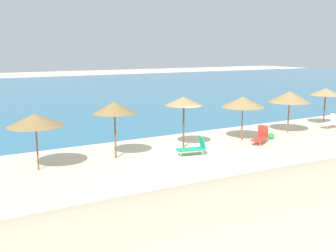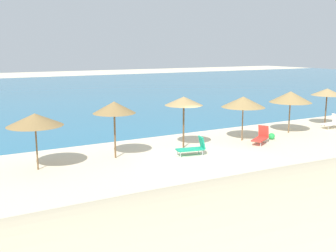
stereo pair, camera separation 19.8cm
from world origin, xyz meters
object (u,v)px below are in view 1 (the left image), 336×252
at_px(beach_umbrella_4, 115,108).
at_px(beach_umbrella_6, 243,102).
at_px(lounge_chair_0, 261,137).
at_px(lounge_chair_1, 331,122).
at_px(beach_ball, 271,136).
at_px(lounge_chair_2, 194,147).
at_px(beach_umbrella_8, 326,92).
at_px(beach_umbrella_5, 184,101).
at_px(beach_umbrella_7, 290,97).
at_px(beach_umbrella_3, 35,120).

distance_m(beach_umbrella_4, beach_umbrella_6, 7.81).
distance_m(lounge_chair_0, lounge_chair_1, 7.27).
xyz_separation_m(beach_umbrella_4, beach_umbrella_6, (7.81, -0.14, -0.22)).
xyz_separation_m(lounge_chair_0, beach_ball, (1.30, 0.49, -0.21)).
bearing_deg(beach_ball, lounge_chair_2, -173.46).
bearing_deg(beach_ball, lounge_chair_1, 4.65).
bearing_deg(beach_umbrella_8, lounge_chair_0, -166.75).
xyz_separation_m(beach_umbrella_8, lounge_chair_0, (-7.45, -1.75, -1.96)).
distance_m(beach_umbrella_5, lounge_chair_1, 11.68).
relative_size(beach_umbrella_5, beach_umbrella_8, 1.07).
xyz_separation_m(beach_umbrella_7, beach_umbrella_8, (3.87, 0.39, 0.07)).
distance_m(beach_umbrella_6, beach_ball, 2.77).
bearing_deg(beach_umbrella_3, beach_umbrella_5, 1.59).
xyz_separation_m(beach_umbrella_3, lounge_chair_0, (11.93, -1.14, -1.84)).
distance_m(beach_umbrella_6, lounge_chair_0, 2.22).
bearing_deg(beach_umbrella_7, lounge_chair_0, -159.15).
distance_m(beach_umbrella_4, beach_umbrella_8, 15.69).
height_order(beach_umbrella_7, beach_ball, beach_umbrella_7).
bearing_deg(lounge_chair_2, lounge_chair_0, -75.99).
xyz_separation_m(beach_umbrella_5, lounge_chair_2, (-0.37, -1.54, -2.13)).
height_order(beach_umbrella_4, beach_umbrella_8, beach_umbrella_4).
relative_size(beach_umbrella_3, beach_umbrella_7, 0.95).
height_order(lounge_chair_2, beach_ball, lounge_chair_2).
bearing_deg(beach_umbrella_3, beach_umbrella_7, 0.82).
bearing_deg(beach_umbrella_4, lounge_chair_1, -1.08).
relative_size(beach_umbrella_7, beach_umbrella_8, 1.02).
distance_m(beach_umbrella_6, beach_umbrella_7, 4.01).
relative_size(beach_umbrella_6, beach_ball, 6.79).
bearing_deg(beach_umbrella_7, lounge_chair_1, -6.19).
bearing_deg(lounge_chair_1, beach_umbrella_5, 87.32).
distance_m(beach_umbrella_4, lounge_chair_1, 15.58).
bearing_deg(beach_umbrella_7, lounge_chair_2, -169.30).
relative_size(beach_umbrella_5, beach_umbrella_7, 1.05).
xyz_separation_m(beach_umbrella_4, lounge_chair_1, (15.44, -0.29, -2.08)).
height_order(beach_umbrella_4, beach_umbrella_5, beach_umbrella_4).
bearing_deg(beach_umbrella_8, beach_umbrella_6, -175.42).
bearing_deg(lounge_chair_0, beach_umbrella_8, -105.46).
relative_size(lounge_chair_1, beach_ball, 3.61).
height_order(beach_umbrella_7, lounge_chair_1, beach_umbrella_7).
bearing_deg(beach_umbrella_8, beach_ball, -168.40).
distance_m(beach_umbrella_8, lounge_chair_1, 2.12).
height_order(beach_umbrella_8, lounge_chair_1, beach_umbrella_8).
relative_size(lounge_chair_0, beach_ball, 3.81).
relative_size(beach_umbrella_7, beach_ball, 6.96).
bearing_deg(beach_umbrella_6, beach_umbrella_7, 3.44).
relative_size(beach_umbrella_4, beach_ball, 7.32).
bearing_deg(beach_umbrella_7, beach_umbrella_6, -176.56).
distance_m(beach_umbrella_3, lounge_chair_0, 12.13).
height_order(beach_umbrella_5, beach_umbrella_8, beach_umbrella_5).
bearing_deg(beach_umbrella_7, beach_umbrella_3, -179.18).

